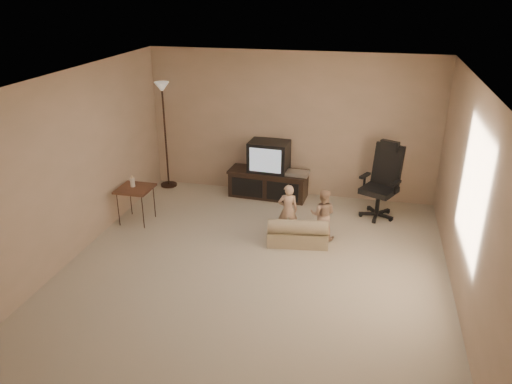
{
  "coord_description": "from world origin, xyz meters",
  "views": [
    {
      "loc": [
        1.33,
        -5.51,
        3.52
      ],
      "look_at": [
        -0.11,
        0.6,
        0.87
      ],
      "focal_mm": 35.0,
      "sensor_mm": 36.0,
      "label": 1
    }
  ],
  "objects_px": {
    "side_table": "(135,189)",
    "toddler_left": "(288,210)",
    "office_chair": "(381,190)",
    "child_sofa": "(298,233)",
    "floor_lamp": "(164,112)",
    "tv_stand": "(269,174)",
    "toddler_right": "(323,214)"
  },
  "relations": [
    {
      "from": "office_chair",
      "to": "floor_lamp",
      "type": "distance_m",
      "value": 3.98
    },
    {
      "from": "tv_stand",
      "to": "child_sofa",
      "type": "xyz_separation_m",
      "value": [
        0.77,
        -1.62,
        -0.25
      ]
    },
    {
      "from": "toddler_left",
      "to": "toddler_right",
      "type": "distance_m",
      "value": 0.52
    },
    {
      "from": "office_chair",
      "to": "child_sofa",
      "type": "height_order",
      "value": "office_chair"
    },
    {
      "from": "side_table",
      "to": "toddler_left",
      "type": "height_order",
      "value": "toddler_left"
    },
    {
      "from": "side_table",
      "to": "child_sofa",
      "type": "relative_size",
      "value": 0.84
    },
    {
      "from": "floor_lamp",
      "to": "toddler_right",
      "type": "distance_m",
      "value": 3.49
    },
    {
      "from": "office_chair",
      "to": "tv_stand",
      "type": "bearing_deg",
      "value": -164.85
    },
    {
      "from": "toddler_left",
      "to": "toddler_right",
      "type": "height_order",
      "value": "toddler_left"
    },
    {
      "from": "tv_stand",
      "to": "floor_lamp",
      "type": "bearing_deg",
      "value": -178.23
    },
    {
      "from": "tv_stand",
      "to": "side_table",
      "type": "xyz_separation_m",
      "value": [
        -1.83,
        -1.46,
        0.14
      ]
    },
    {
      "from": "office_chair",
      "to": "child_sofa",
      "type": "relative_size",
      "value": 1.33
    },
    {
      "from": "side_table",
      "to": "toddler_left",
      "type": "xyz_separation_m",
      "value": [
        2.4,
        0.1,
        -0.15
      ]
    },
    {
      "from": "side_table",
      "to": "toddler_left",
      "type": "relative_size",
      "value": 0.96
    },
    {
      "from": "office_chair",
      "to": "toddler_right",
      "type": "relative_size",
      "value": 1.59
    },
    {
      "from": "toddler_left",
      "to": "toddler_right",
      "type": "relative_size",
      "value": 1.05
    },
    {
      "from": "office_chair",
      "to": "floor_lamp",
      "type": "xyz_separation_m",
      "value": [
        -3.84,
        0.42,
        0.96
      ]
    },
    {
      "from": "child_sofa",
      "to": "toddler_left",
      "type": "height_order",
      "value": "toddler_left"
    },
    {
      "from": "child_sofa",
      "to": "side_table",
      "type": "bearing_deg",
      "value": 168.55
    },
    {
      "from": "child_sofa",
      "to": "toddler_right",
      "type": "relative_size",
      "value": 1.2
    },
    {
      "from": "tv_stand",
      "to": "side_table",
      "type": "distance_m",
      "value": 2.34
    },
    {
      "from": "tv_stand",
      "to": "toddler_right",
      "type": "height_order",
      "value": "tv_stand"
    },
    {
      "from": "side_table",
      "to": "floor_lamp",
      "type": "height_order",
      "value": "floor_lamp"
    },
    {
      "from": "office_chair",
      "to": "side_table",
      "type": "relative_size",
      "value": 1.59
    },
    {
      "from": "floor_lamp",
      "to": "toddler_left",
      "type": "distance_m",
      "value": 3.05
    },
    {
      "from": "toddler_left",
      "to": "child_sofa",
      "type": "bearing_deg",
      "value": 113.68
    },
    {
      "from": "toddler_right",
      "to": "side_table",
      "type": "bearing_deg",
      "value": 2.25
    },
    {
      "from": "side_table",
      "to": "floor_lamp",
      "type": "distance_m",
      "value": 1.75
    },
    {
      "from": "tv_stand",
      "to": "toddler_right",
      "type": "distance_m",
      "value": 1.75
    },
    {
      "from": "office_chair",
      "to": "child_sofa",
      "type": "xyz_separation_m",
      "value": [
        -1.14,
        -1.25,
        -0.27
      ]
    },
    {
      "from": "office_chair",
      "to": "toddler_left",
      "type": "bearing_deg",
      "value": -117.23
    },
    {
      "from": "floor_lamp",
      "to": "child_sofa",
      "type": "relative_size",
      "value": 2.08
    }
  ]
}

